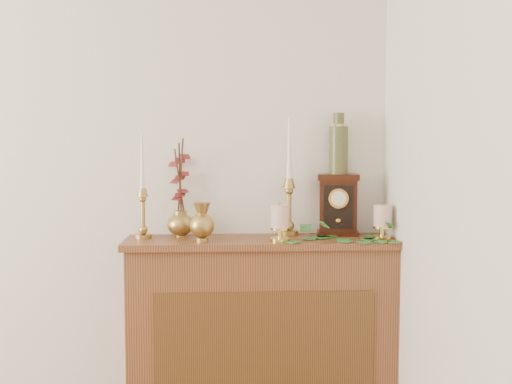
{
  "coord_description": "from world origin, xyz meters",
  "views": [
    {
      "loc": [
        1.24,
        -0.59,
        1.35
      ],
      "look_at": [
        1.37,
        2.05,
        1.15
      ],
      "focal_mm": 42.0,
      "sensor_mm": 36.0,
      "label": 1
    }
  ],
  "objects": [
    {
      "name": "ginger_jar",
      "position": [
        1.02,
        2.2,
        1.13
      ],
      "size": [
        0.19,
        0.2,
        0.46
      ],
      "rotation": [
        0.0,
        0.0,
        -0.14
      ],
      "color": "tan",
      "rests_on": "console_shelf"
    },
    {
      "name": "bud_vase",
      "position": [
        1.13,
        2.01,
        1.02
      ],
      "size": [
        0.11,
        0.11,
        0.17
      ],
      "rotation": [
        0.0,
        0.0,
        0.19
      ],
      "color": "tan",
      "rests_on": "console_shelf"
    },
    {
      "name": "console_shelf",
      "position": [
        1.4,
        2.1,
        0.44
      ],
      "size": [
        1.24,
        0.34,
        0.93
      ],
      "color": "brown",
      "rests_on": "ground"
    },
    {
      "name": "pillar_candle_right",
      "position": [
        1.94,
        2.05,
        1.02
      ],
      "size": [
        0.09,
        0.09,
        0.17
      ],
      "rotation": [
        0.0,
        0.0,
        0.23
      ],
      "color": "gold",
      "rests_on": "console_shelf"
    },
    {
      "name": "pillar_candle_left",
      "position": [
        1.47,
        2.01,
        1.02
      ],
      "size": [
        0.09,
        0.09,
        0.17
      ],
      "rotation": [
        0.0,
        0.0,
        0.28
      ],
      "color": "gold",
      "rests_on": "console_shelf"
    },
    {
      "name": "candlestick_center",
      "position": [
        1.53,
        2.19,
        1.11
      ],
      "size": [
        0.09,
        0.09,
        0.55
      ],
      "rotation": [
        0.0,
        0.0,
        -0.07
      ],
      "color": "tan",
      "rests_on": "console_shelf"
    },
    {
      "name": "ivy_garland",
      "position": [
        1.79,
        2.01,
        0.94
      ],
      "size": [
        0.55,
        0.25,
        0.09
      ],
      "rotation": [
        0.0,
        0.0,
        -0.04
      ],
      "color": "#2E6B29",
      "rests_on": "console_shelf"
    },
    {
      "name": "candlestick_left",
      "position": [
        0.86,
        2.13,
        1.08
      ],
      "size": [
        0.08,
        0.08,
        0.47
      ],
      "rotation": [
        0.0,
        0.0,
        -0.34
      ],
      "color": "tan",
      "rests_on": "console_shelf"
    },
    {
      "name": "ceramic_vase",
      "position": [
        1.77,
        2.2,
        1.35
      ],
      "size": [
        0.09,
        0.09,
        0.29
      ],
      "rotation": [
        0.0,
        0.0,
        -0.15
      ],
      "color": "#172F20",
      "rests_on": "mantel_clock"
    },
    {
      "name": "mantel_clock",
      "position": [
        1.77,
        2.2,
        1.07
      ],
      "size": [
        0.21,
        0.16,
        0.29
      ],
      "rotation": [
        0.0,
        0.0,
        -0.15
      ],
      "color": "#36170A",
      "rests_on": "console_shelf"
    }
  ]
}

